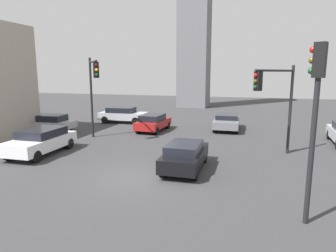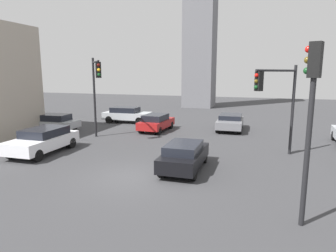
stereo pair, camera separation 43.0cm
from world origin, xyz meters
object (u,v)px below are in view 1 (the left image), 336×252
object	(u,v)px
traffic_light_0	(93,83)
traffic_light_1	(315,102)
traffic_light_2	(275,93)
car_2	(153,122)
car_6	(227,121)
car_1	(185,155)
car_3	(41,141)
car_7	(123,115)
car_0	(48,123)

from	to	relation	value
traffic_light_0	traffic_light_1	size ratio (longest dim) A/B	1.04
traffic_light_0	traffic_light_2	xyz separation A→B (m)	(11.66, -0.69, -0.42)
car_2	traffic_light_2	bearing A→B (deg)	-117.94
traffic_light_1	car_6	size ratio (longest dim) A/B	1.24
traffic_light_0	car_6	world-z (taller)	traffic_light_0
car_1	car_6	size ratio (longest dim) A/B	0.91
traffic_light_1	car_3	bearing A→B (deg)	4.10
traffic_light_2	car_1	distance (m)	6.21
traffic_light_0	car_7	distance (m)	8.32
traffic_light_0	car_0	size ratio (longest dim) A/B	1.27
car_0	car_7	world-z (taller)	car_7
car_0	car_7	bearing A→B (deg)	-128.56
car_3	car_6	world-z (taller)	car_3
traffic_light_2	car_2	distance (m)	10.77
car_1	car_0	bearing A→B (deg)	63.50
traffic_light_1	car_2	size ratio (longest dim) A/B	1.37
car_7	car_6	bearing A→B (deg)	-7.35
traffic_light_1	car_3	distance (m)	14.58
car_6	traffic_light_2	bearing A→B (deg)	21.02
car_1	car_7	xyz separation A→B (m)	(-9.01, 11.83, 0.07)
traffic_light_1	car_7	distance (m)	21.25
car_2	car_1	bearing A→B (deg)	-149.18
car_1	car_3	xyz separation A→B (m)	(-8.73, 0.31, 0.06)
traffic_light_2	car_7	distance (m)	15.77
traffic_light_0	car_6	bearing A→B (deg)	89.76
traffic_light_1	car_2	distance (m)	16.33
traffic_light_1	car_3	size ratio (longest dim) A/B	1.21
car_6	car_3	bearing A→B (deg)	-43.98
car_1	car_7	distance (m)	14.87
traffic_light_1	car_0	distance (m)	20.61
traffic_light_0	car_1	bearing A→B (deg)	20.72
car_2	car_6	distance (m)	6.19
car_2	car_7	world-z (taller)	car_7
traffic_light_0	traffic_light_1	xyz separation A→B (m)	(12.37, -8.28, -0.20)
car_6	car_7	bearing A→B (deg)	-96.30
car_1	car_7	size ratio (longest dim) A/B	0.88
car_3	car_6	distance (m)	14.49
traffic_light_1	car_1	world-z (taller)	traffic_light_1
car_1	car_6	distance (m)	11.19
traffic_light_0	car_0	bearing A→B (deg)	-147.16
car_3	car_1	bearing A→B (deg)	85.67
car_3	car_7	world-z (taller)	car_7
traffic_light_0	car_2	size ratio (longest dim) A/B	1.43
traffic_light_1	car_3	xyz separation A→B (m)	(-13.60, 4.29, -3.05)
car_6	car_7	xyz separation A→B (m)	(-9.90, 0.68, 0.08)
car_0	car_3	world-z (taller)	car_3
traffic_light_2	car_6	size ratio (longest dim) A/B	1.15
car_7	traffic_light_0	bearing A→B (deg)	-82.09
car_0	traffic_light_1	bearing A→B (deg)	145.77
car_0	car_3	distance (m)	7.07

